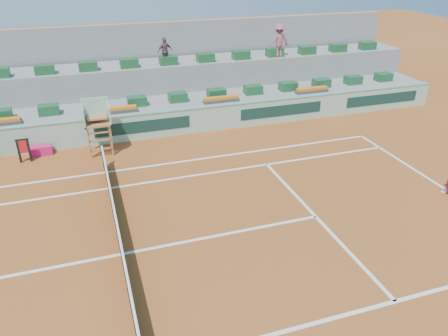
# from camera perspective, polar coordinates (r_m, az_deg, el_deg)

# --- Properties ---
(ground) EXTENTS (90.00, 90.00, 0.00)m
(ground) POSITION_cam_1_polar(r_m,az_deg,el_deg) (13.35, -13.30, -10.93)
(ground) COLOR brown
(ground) RESTS_ON ground
(seating_tier_lower) EXTENTS (36.00, 4.00, 1.20)m
(seating_tier_lower) POSITION_cam_1_polar(r_m,az_deg,el_deg) (22.62, -16.46, 6.59)
(seating_tier_lower) COLOR gray
(seating_tier_lower) RESTS_ON ground
(seating_tier_upper) EXTENTS (36.00, 2.40, 2.60)m
(seating_tier_upper) POSITION_cam_1_polar(r_m,az_deg,el_deg) (23.93, -16.91, 9.40)
(seating_tier_upper) COLOR gray
(seating_tier_upper) RESTS_ON ground
(stadium_back_wall) EXTENTS (36.00, 0.40, 4.40)m
(stadium_back_wall) POSITION_cam_1_polar(r_m,az_deg,el_deg) (25.25, -17.39, 12.34)
(stadium_back_wall) COLOR gray
(stadium_back_wall) RESTS_ON ground
(player_bag) EXTENTS (0.92, 0.41, 0.41)m
(player_bag) POSITION_cam_1_polar(r_m,az_deg,el_deg) (20.40, -22.80, 2.13)
(player_bag) COLOR #D71C67
(player_bag) RESTS_ON ground
(spectator_mid) EXTENTS (0.87, 0.55, 1.38)m
(spectator_mid) POSITION_cam_1_polar(r_m,az_deg,el_deg) (23.24, -7.71, 14.88)
(spectator_mid) COLOR #714B58
(spectator_mid) RESTS_ON seating_tier_upper
(spectator_right) EXTENTS (1.20, 0.77, 1.77)m
(spectator_right) POSITION_cam_1_polar(r_m,az_deg,el_deg) (24.92, 7.19, 16.17)
(spectator_right) COLOR #A55261
(spectator_right) RESTS_ON seating_tier_upper
(court_lines) EXTENTS (23.89, 11.09, 0.01)m
(court_lines) POSITION_cam_1_polar(r_m,az_deg,el_deg) (13.35, -13.30, -10.91)
(court_lines) COLOR white
(court_lines) RESTS_ON ground
(tennis_net) EXTENTS (0.10, 11.97, 1.10)m
(tennis_net) POSITION_cam_1_polar(r_m,az_deg,el_deg) (13.04, -13.54, -9.10)
(tennis_net) COLOR black
(tennis_net) RESTS_ON ground
(advertising_hoarding) EXTENTS (36.00, 0.34, 1.26)m
(advertising_hoarding) POSITION_cam_1_polar(r_m,az_deg,el_deg) (20.54, -16.04, 4.70)
(advertising_hoarding) COLOR #9DC6AF
(advertising_hoarding) RESTS_ON ground
(umpire_chair) EXTENTS (1.10, 0.90, 2.40)m
(umpire_chair) POSITION_cam_1_polar(r_m,az_deg,el_deg) (19.29, -16.24, 6.14)
(umpire_chair) COLOR #9E653C
(umpire_chair) RESTS_ON ground
(seat_row_lower) EXTENTS (32.90, 0.60, 0.44)m
(seat_row_lower) POSITION_cam_1_polar(r_m,az_deg,el_deg) (21.51, -16.60, 7.86)
(seat_row_lower) COLOR #1B522B
(seat_row_lower) RESTS_ON seating_tier_lower
(seat_row_upper) EXTENTS (32.90, 0.60, 0.44)m
(seat_row_upper) POSITION_cam_1_polar(r_m,az_deg,el_deg) (22.97, -17.34, 12.59)
(seat_row_upper) COLOR #1B522B
(seat_row_upper) RESTS_ON seating_tier_upper
(flower_planters) EXTENTS (26.80, 0.36, 0.28)m
(flower_planters) POSITION_cam_1_polar(r_m,az_deg,el_deg) (20.81, -20.56, 6.37)
(flower_planters) COLOR #454545
(flower_planters) RESTS_ON seating_tier_lower
(towel_rack) EXTENTS (0.51, 0.09, 1.03)m
(towel_rack) POSITION_cam_1_polar(r_m,az_deg,el_deg) (19.83, -24.71, 2.31)
(towel_rack) COLOR black
(towel_rack) RESTS_ON ground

